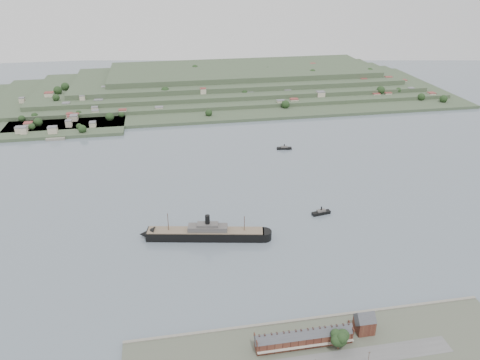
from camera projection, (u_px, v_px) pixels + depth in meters
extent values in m
plane|color=slate|center=(258.00, 205.00, 414.11)|extent=(1400.00, 1400.00, 0.00)
cube|color=gray|center=(310.00, 320.00, 281.14)|extent=(220.00, 2.00, 2.60)
cube|color=#4A231A|center=(304.00, 339.00, 260.85)|extent=(55.00, 8.00, 7.00)
cube|color=#3C3E44|center=(304.00, 335.00, 259.34)|extent=(55.60, 8.15, 8.15)
cube|color=#B2AD9E|center=(306.00, 347.00, 256.79)|extent=(55.00, 1.60, 0.25)
cube|color=#4A231A|center=(256.00, 340.00, 254.51)|extent=(0.50, 8.40, 3.00)
cube|color=#4A231A|center=(351.00, 327.00, 263.31)|extent=(0.50, 8.40, 3.00)
cube|color=#33211C|center=(266.00, 337.00, 254.79)|extent=(0.90, 1.40, 3.20)
cube|color=#33211C|center=(275.00, 335.00, 255.67)|extent=(0.90, 1.40, 3.20)
cube|color=#33211C|center=(300.00, 332.00, 257.87)|extent=(0.90, 1.40, 3.20)
cube|color=#33211C|center=(309.00, 331.00, 258.75)|extent=(0.90, 1.40, 3.20)
cube|color=#33211C|center=(333.00, 328.00, 260.95)|extent=(0.90, 1.40, 3.20)
cube|color=#33211C|center=(342.00, 326.00, 261.83)|extent=(0.90, 1.40, 3.20)
cube|color=#4A231A|center=(364.00, 325.00, 269.97)|extent=(10.00, 10.00, 9.00)
cube|color=#3C3E44|center=(365.00, 319.00, 268.04)|extent=(10.40, 10.18, 10.18)
cube|color=#384C33|center=(209.00, 96.00, 733.19)|extent=(760.00, 260.00, 4.00)
cube|color=#384C33|center=(220.00, 89.00, 756.67)|extent=(680.00, 220.00, 5.00)
cube|color=#384C33|center=(227.00, 83.00, 770.04)|extent=(600.00, 200.00, 6.00)
cube|color=#384C33|center=(235.00, 76.00, 782.98)|extent=(520.00, 180.00, 7.00)
cube|color=#384C33|center=(242.00, 70.00, 795.49)|extent=(440.00, 160.00, 8.00)
cube|color=#384C33|center=(66.00, 126.00, 603.43)|extent=(150.00, 90.00, 4.00)
cube|color=gray|center=(56.00, 138.00, 565.56)|extent=(22.00, 14.00, 2.80)
cube|color=black|center=(205.00, 235.00, 363.42)|extent=(91.67, 28.96, 7.08)
cone|color=black|center=(147.00, 234.00, 363.84)|extent=(14.19, 14.19, 12.13)
cylinder|color=black|center=(264.00, 235.00, 363.00)|extent=(12.13, 12.13, 7.08)
cube|color=#71604B|center=(205.00, 230.00, 361.77)|extent=(89.49, 27.59, 0.61)
cube|color=#4F4C4A|center=(208.00, 228.00, 360.80)|extent=(31.50, 14.62, 4.04)
cube|color=#4F4C4A|center=(208.00, 225.00, 359.63)|extent=(17.22, 9.98, 2.53)
cylinder|color=black|center=(207.00, 221.00, 357.98)|extent=(3.64, 3.64, 9.10)
cylinder|color=#493021|center=(168.00, 223.00, 359.12)|extent=(0.51, 0.51, 16.18)
cylinder|color=#493021|center=(244.00, 224.00, 359.02)|extent=(0.51, 0.51, 14.16)
cube|color=black|center=(321.00, 213.00, 398.86)|extent=(16.94, 7.23, 2.63)
cube|color=#4F4C4A|center=(321.00, 211.00, 398.01)|extent=(7.90, 4.76, 1.97)
cylinder|color=black|center=(321.00, 209.00, 397.07)|extent=(1.10, 1.10, 3.83)
cube|color=black|center=(284.00, 148.00, 534.80)|extent=(17.27, 6.96, 2.24)
cube|color=#4F4C4A|center=(284.00, 147.00, 534.08)|extent=(8.00, 4.75, 1.68)
cylinder|color=black|center=(284.00, 145.00, 533.28)|extent=(0.93, 0.93, 3.26)
cylinder|color=#493021|center=(338.00, 345.00, 258.51)|extent=(1.21, 1.21, 5.06)
sphere|color=black|center=(339.00, 339.00, 256.56)|extent=(9.11, 9.11, 9.11)
sphere|color=black|center=(343.00, 335.00, 257.43)|extent=(7.09, 7.09, 7.09)
sphere|color=black|center=(337.00, 340.00, 254.67)|extent=(6.48, 6.48, 6.48)
sphere|color=black|center=(342.00, 338.00, 253.57)|extent=(6.07, 6.07, 6.07)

